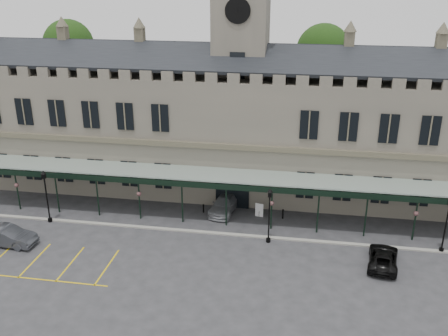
% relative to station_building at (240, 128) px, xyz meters
% --- Properties ---
extents(ground, '(140.00, 140.00, 0.00)m').
position_rel_station_building_xyz_m(ground, '(0.00, -15.91, -6.47)').
color(ground, '#2D2D2F').
extents(station_building, '(60.00, 10.36, 17.30)m').
position_rel_station_building_xyz_m(station_building, '(0.00, 0.00, 0.00)').
color(station_building, '#5E594E').
rests_on(station_building, ground).
extents(clock_tower, '(5.60, 5.60, 24.80)m').
position_rel_station_building_xyz_m(clock_tower, '(0.00, 0.09, 6.64)').
color(clock_tower, '#5E594E').
rests_on(clock_tower, ground).
extents(canopy, '(50.00, 4.10, 4.30)m').
position_rel_station_building_xyz_m(canopy, '(0.00, -8.45, -4.06)').
color(canopy, '#8C9E93').
rests_on(canopy, ground).
extents(kerb, '(60.00, 0.40, 0.12)m').
position_rel_station_building_xyz_m(kerb, '(0.00, -10.41, -6.41)').
color(kerb, gray).
rests_on(kerb, ground).
extents(parking_markings, '(16.00, 6.00, 0.01)m').
position_rel_station_building_xyz_m(parking_markings, '(-14.00, -17.41, -6.47)').
color(parking_markings, gold).
rests_on(parking_markings, ground).
extents(tree_behind_left, '(6.00, 6.00, 16.00)m').
position_rel_station_building_xyz_m(tree_behind_left, '(-22.00, 9.09, 6.35)').
color(tree_behind_left, '#332314').
rests_on(tree_behind_left, ground).
extents(tree_behind_mid, '(6.00, 6.00, 16.00)m').
position_rel_station_building_xyz_m(tree_behind_mid, '(8.00, 9.09, 6.35)').
color(tree_behind_mid, '#332314').
rests_on(tree_behind_mid, ground).
extents(lamp_post_left, '(0.48, 0.48, 5.03)m').
position_rel_station_building_xyz_m(lamp_post_left, '(-15.94, -10.63, -3.49)').
color(lamp_post_left, black).
rests_on(lamp_post_left, ground).
extents(lamp_post_mid, '(0.47, 0.47, 4.93)m').
position_rel_station_building_xyz_m(lamp_post_mid, '(3.97, -11.05, -3.54)').
color(lamp_post_mid, black).
rests_on(lamp_post_mid, ground).
extents(lamp_post_right, '(0.47, 0.47, 4.95)m').
position_rel_station_building_xyz_m(lamp_post_right, '(17.98, -10.37, -3.53)').
color(lamp_post_right, black).
rests_on(lamp_post_right, ground).
extents(sign_board, '(0.76, 0.22, 1.32)m').
position_rel_station_building_xyz_m(sign_board, '(2.75, -6.52, -5.83)').
color(sign_board, black).
rests_on(sign_board, ground).
extents(bollard_left, '(0.15, 0.15, 0.85)m').
position_rel_station_building_xyz_m(bollard_left, '(-2.51, -6.57, -6.04)').
color(bollard_left, black).
rests_on(bollard_left, ground).
extents(bollard_right, '(0.16, 0.16, 0.92)m').
position_rel_station_building_xyz_m(bollard_right, '(4.94, -6.59, -6.01)').
color(bollard_right, black).
rests_on(bollard_right, ground).
extents(car_left_b, '(5.00, 1.97, 1.62)m').
position_rel_station_building_xyz_m(car_left_b, '(-17.43, -15.03, -5.66)').
color(car_left_b, '#383A3F').
rests_on(car_left_b, ground).
extents(car_taxi, '(2.78, 5.33, 1.48)m').
position_rel_station_building_xyz_m(car_taxi, '(-0.59, -5.91, -5.73)').
color(car_taxi, gray).
rests_on(car_taxi, ground).
extents(car_van, '(2.83, 4.94, 1.30)m').
position_rel_station_building_xyz_m(car_van, '(13.00, -13.15, -5.82)').
color(car_van, black).
rests_on(car_van, ground).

